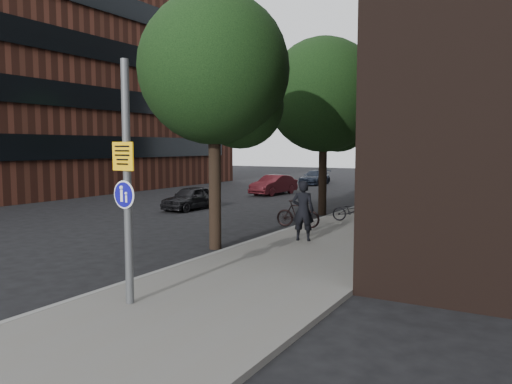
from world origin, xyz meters
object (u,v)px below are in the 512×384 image
Objects in this scene: signpost at (127,182)px; parked_bike_facade_near at (415,217)px; parked_car_near at (191,198)px; pedestrian at (303,211)px.

signpost is 2.77× the size of parked_bike_facade_near.
parked_car_near is at bearing 126.25° from signpost.
signpost reaches higher than parked_bike_facade_near.
pedestrian is 0.57× the size of parked_car_near.
parked_car_near is at bearing -46.19° from pedestrian.
parked_car_near reaches higher than parked_bike_facade_near.
parked_bike_facade_near is (2.60, 3.88, -0.51)m from pedestrian.
signpost is at bearing -55.11° from parked_car_near.
parked_car_near is (-8.01, 12.58, -1.83)m from signpost.
parked_bike_facade_near is at bearing -137.67° from pedestrian.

